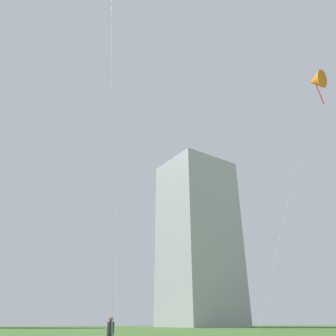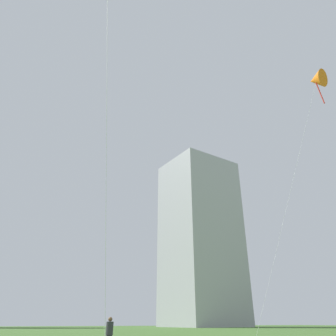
{
  "view_description": "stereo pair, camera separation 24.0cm",
  "coord_description": "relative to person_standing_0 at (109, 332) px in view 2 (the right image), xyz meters",
  "views": [
    {
      "loc": [
        -10.29,
        -10.47,
        1.52
      ],
      "look_at": [
        0.46,
        12.71,
        13.91
      ],
      "focal_mm": 34.01,
      "sensor_mm": 36.0,
      "label": 1
    },
    {
      "loc": [
        -10.07,
        -10.57,
        1.52
      ],
      "look_at": [
        0.46,
        12.71,
        13.91
      ],
      "focal_mm": 34.01,
      "sensor_mm": 36.0,
      "label": 2
    }
  ],
  "objects": [
    {
      "name": "kite_flying_1",
      "position": [
        18.19,
        -3.11,
        21.94
      ],
      "size": [
        10.45,
        3.18,
        24.03
      ],
      "color": "silver",
      "rests_on": "ground"
    },
    {
      "name": "person_standing_0",
      "position": [
        0.0,
        0.0,
        0.0
      ],
      "size": [
        0.39,
        0.39,
        1.78
      ],
      "rotation": [
        0.0,
        0.0,
        0.34
      ],
      "color": "#2D2D33",
      "rests_on": "ground"
    },
    {
      "name": "distant_highrise_1",
      "position": [
        54.31,
        82.81,
        28.6
      ],
      "size": [
        27.46,
        25.53,
        59.26
      ],
      "primitive_type": "cube",
      "rotation": [
        0.0,
        0.0,
        0.16
      ],
      "color": "#A8A8AD",
      "rests_on": "ground"
    }
  ]
}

